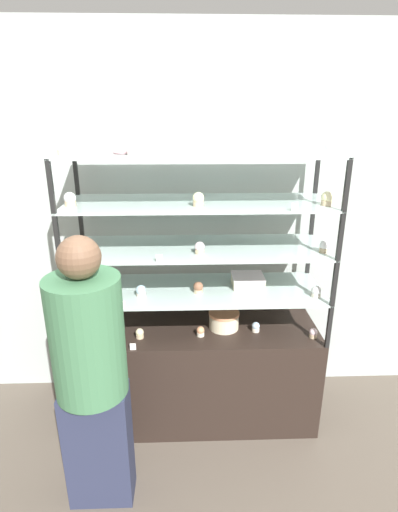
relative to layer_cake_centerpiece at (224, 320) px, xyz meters
The scene contains 36 objects.
ground_plane 0.78m from the layer_cake_centerpiece, behind, with size 20.00×20.00×0.00m, color brown.
back_wall 0.70m from the layer_cake_centerpiece, 111.92° to the left, with size 8.00×0.05×2.60m.
display_base 0.44m from the layer_cake_centerpiece, behind, with size 1.57×0.53×0.70m.
display_riser_lower 0.27m from the layer_cake_centerpiece, behind, with size 1.57×0.53×0.28m.
display_riser_middle 0.52m from the layer_cake_centerpiece, behind, with size 1.57×0.53×0.28m.
display_riser_upper 0.79m from the layer_cake_centerpiece, behind, with size 1.57×0.53×0.28m.
display_riser_top 1.07m from the layer_cake_centerpiece, behind, with size 1.57×0.53×0.28m.
layer_cake_centerpiece is the anchor object (origin of this frame).
sheet_cake_frosted 0.31m from the layer_cake_centerpiece, 16.45° to the left, with size 0.20×0.18×0.07m.
cupcake_0 0.90m from the layer_cake_centerpiece, behind, with size 0.05×0.05×0.06m.
cupcake_1 0.56m from the layer_cake_centerpiece, 168.78° to the right, with size 0.05×0.05×0.06m.
cupcake_2 0.19m from the layer_cake_centerpiece, 148.58° to the right, with size 0.05×0.05×0.06m.
cupcake_3 0.21m from the layer_cake_centerpiece, 14.79° to the right, with size 0.05×0.05×0.06m.
cupcake_4 0.57m from the layer_cake_centerpiece, 14.32° to the right, with size 0.05×0.05×0.06m.
price_tag_0 0.62m from the layer_cake_centerpiece, 156.84° to the right, with size 0.04×0.00×0.04m.
cupcake_5 0.93m from the layer_cake_centerpiece, behind, with size 0.06×0.06×0.07m.
cupcake_6 0.59m from the layer_cake_centerpiece, behind, with size 0.06×0.06×0.07m.
cupcake_7 0.31m from the layer_cake_centerpiece, 165.02° to the right, with size 0.06×0.06×0.07m.
cupcake_8 0.62m from the layer_cake_centerpiece, 13.51° to the right, with size 0.06×0.06×0.07m.
price_tag_1 0.71m from the layer_cake_centerpiece, 158.37° to the right, with size 0.04×0.00×0.04m.
cupcake_9 1.03m from the layer_cake_centerpiece, behind, with size 0.06×0.06×0.07m.
cupcake_10 0.58m from the layer_cake_centerpiece, 146.17° to the right, with size 0.06×0.06×0.07m.
cupcake_11 0.80m from the layer_cake_centerpiece, 11.26° to the right, with size 0.06×0.06×0.07m.
price_tag_2 0.70m from the layer_cake_centerpiece, 148.22° to the right, with size 0.04×0.00×0.04m.
cupcake_12 1.22m from the layer_cake_centerpiece, behind, with size 0.07×0.07×0.08m.
cupcake_13 0.85m from the layer_cake_centerpiece, 147.85° to the right, with size 0.07×0.07×0.08m.
cupcake_14 1.01m from the layer_cake_centerpiece, 11.35° to the right, with size 0.07×0.07×0.08m.
price_tag_3 0.91m from the layer_cake_centerpiece, 35.54° to the right, with size 0.04×0.00×0.04m.
cupcake_15 1.43m from the layer_cake_centerpiece, behind, with size 0.06×0.06×0.07m.
cupcake_16 1.23m from the layer_cake_centerpiece, 167.78° to the right, with size 0.06×0.06×0.07m.
cupcake_17 1.12m from the layer_cake_centerpiece, 163.67° to the right, with size 0.06×0.06×0.07m.
cupcake_18 1.13m from the layer_cake_centerpiece, 13.63° to the right, with size 0.06×0.06×0.07m.
cupcake_19 1.24m from the layer_cake_centerpiece, ahead, with size 0.06×0.06×0.07m.
price_tag_4 1.13m from the layer_cake_centerpiece, 59.56° to the right, with size 0.04×0.00×0.04m.
donut_glazed 1.24m from the layer_cake_centerpiece, behind, with size 0.14×0.14×0.04m.
customer_figure 0.96m from the layer_cake_centerpiece, 139.21° to the right, with size 0.36×0.36×1.54m.
Camera 1 is at (-0.08, -2.33, 2.05)m, focal length 28.00 mm.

